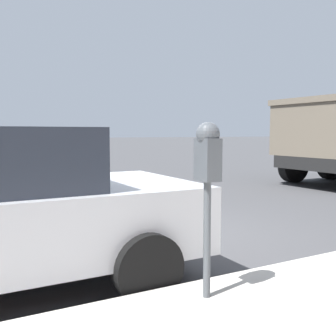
# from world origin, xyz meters

# --- Properties ---
(ground_plane) EXTENTS (220.00, 220.00, 0.00)m
(ground_plane) POSITION_xyz_m (0.00, 0.00, 0.00)
(ground_plane) COLOR #424244
(parking_meter) EXTENTS (0.21, 0.19, 1.43)m
(parking_meter) POSITION_xyz_m (-2.54, 0.67, 1.26)
(parking_meter) COLOR #4C5156
(parking_meter) RESTS_ON sidewalk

